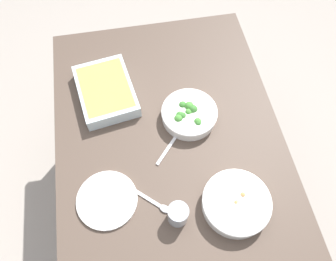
{
  "coord_description": "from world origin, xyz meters",
  "views": [
    {
      "loc": [
        0.64,
        -0.11,
        1.92
      ],
      "look_at": [
        0.0,
        0.0,
        0.74
      ],
      "focal_mm": 35.78,
      "sensor_mm": 36.0,
      "label": 1
    }
  ],
  "objects_px": {
    "baking_dish": "(106,91)",
    "side_plate": "(107,200)",
    "stew_bowl": "(236,203)",
    "spoon_by_broccoli": "(172,142)",
    "spoon_by_stew": "(237,194)",
    "drink_cup": "(178,215)",
    "broccoli_bowl": "(189,114)",
    "spoon_spare": "(155,203)"
  },
  "relations": [
    {
      "from": "broccoli_bowl",
      "to": "spoon_by_stew",
      "type": "relative_size",
      "value": 1.4
    },
    {
      "from": "stew_bowl",
      "to": "spoon_spare",
      "type": "distance_m",
      "value": 0.29
    },
    {
      "from": "spoon_by_broccoli",
      "to": "drink_cup",
      "type": "bearing_deg",
      "value": -6.81
    },
    {
      "from": "spoon_by_stew",
      "to": "stew_bowl",
      "type": "bearing_deg",
      "value": -29.01
    },
    {
      "from": "stew_bowl",
      "to": "baking_dish",
      "type": "xyz_separation_m",
      "value": [
        -0.56,
        -0.41,
        0.0
      ]
    },
    {
      "from": "baking_dish",
      "to": "drink_cup",
      "type": "bearing_deg",
      "value": 19.28
    },
    {
      "from": "drink_cup",
      "to": "spoon_by_stew",
      "type": "height_order",
      "value": "drink_cup"
    },
    {
      "from": "drink_cup",
      "to": "spoon_by_broccoli",
      "type": "height_order",
      "value": "drink_cup"
    },
    {
      "from": "baking_dish",
      "to": "side_plate",
      "type": "relative_size",
      "value": 1.5
    },
    {
      "from": "spoon_by_stew",
      "to": "spoon_by_broccoli",
      "type": "relative_size",
      "value": 1.13
    },
    {
      "from": "stew_bowl",
      "to": "spoon_by_broccoli",
      "type": "xyz_separation_m",
      "value": [
        -0.29,
        -0.17,
        -0.03
      ]
    },
    {
      "from": "stew_bowl",
      "to": "side_plate",
      "type": "xyz_separation_m",
      "value": [
        -0.1,
        -0.45,
        -0.03
      ]
    },
    {
      "from": "broccoli_bowl",
      "to": "side_plate",
      "type": "relative_size",
      "value": 1.03
    },
    {
      "from": "baking_dish",
      "to": "spoon_spare",
      "type": "bearing_deg",
      "value": 14.16
    },
    {
      "from": "spoon_by_stew",
      "to": "spoon_spare",
      "type": "xyz_separation_m",
      "value": [
        -0.02,
        -0.3,
        0.0
      ]
    },
    {
      "from": "broccoli_bowl",
      "to": "baking_dish",
      "type": "distance_m",
      "value": 0.36
    },
    {
      "from": "broccoli_bowl",
      "to": "spoon_by_stew",
      "type": "bearing_deg",
      "value": 16.93
    },
    {
      "from": "baking_dish",
      "to": "spoon_by_broccoli",
      "type": "height_order",
      "value": "baking_dish"
    },
    {
      "from": "drink_cup",
      "to": "spoon_spare",
      "type": "relative_size",
      "value": 0.6
    },
    {
      "from": "stew_bowl",
      "to": "spoon_by_broccoli",
      "type": "bearing_deg",
      "value": -149.11
    },
    {
      "from": "spoon_by_stew",
      "to": "drink_cup",
      "type": "bearing_deg",
      "value": -79.51
    },
    {
      "from": "drink_cup",
      "to": "spoon_by_broccoli",
      "type": "distance_m",
      "value": 0.3
    },
    {
      "from": "side_plate",
      "to": "broccoli_bowl",
      "type": "bearing_deg",
      "value": 128.63
    },
    {
      "from": "side_plate",
      "to": "spoon_spare",
      "type": "xyz_separation_m",
      "value": [
        0.04,
        0.17,
        -0.0
      ]
    },
    {
      "from": "baking_dish",
      "to": "drink_cup",
      "type": "relative_size",
      "value": 3.88
    },
    {
      "from": "side_plate",
      "to": "spoon_by_broccoli",
      "type": "bearing_deg",
      "value": 124.61
    },
    {
      "from": "side_plate",
      "to": "spoon_by_broccoli",
      "type": "height_order",
      "value": "side_plate"
    },
    {
      "from": "baking_dish",
      "to": "spoon_spare",
      "type": "xyz_separation_m",
      "value": [
        0.5,
        0.13,
        -0.03
      ]
    },
    {
      "from": "stew_bowl",
      "to": "drink_cup",
      "type": "bearing_deg",
      "value": -88.68
    },
    {
      "from": "stew_bowl",
      "to": "broccoli_bowl",
      "type": "bearing_deg",
      "value": -167.52
    },
    {
      "from": "broccoli_bowl",
      "to": "spoon_spare",
      "type": "xyz_separation_m",
      "value": [
        0.33,
        -0.19,
        -0.03
      ]
    },
    {
      "from": "broccoli_bowl",
      "to": "spoon_by_broccoli",
      "type": "xyz_separation_m",
      "value": [
        0.1,
        -0.09,
        -0.03
      ]
    },
    {
      "from": "baking_dish",
      "to": "side_plate",
      "type": "height_order",
      "value": "baking_dish"
    },
    {
      "from": "baking_dish",
      "to": "spoon_by_stew",
      "type": "xyz_separation_m",
      "value": [
        0.52,
        0.43,
        -0.03
      ]
    },
    {
      "from": "spoon_by_broccoli",
      "to": "broccoli_bowl",
      "type": "bearing_deg",
      "value": 138.79
    },
    {
      "from": "stew_bowl",
      "to": "broccoli_bowl",
      "type": "relative_size",
      "value": 1.07
    },
    {
      "from": "stew_bowl",
      "to": "spoon_spare",
      "type": "height_order",
      "value": "stew_bowl"
    },
    {
      "from": "side_plate",
      "to": "spoon_by_stew",
      "type": "distance_m",
      "value": 0.47
    },
    {
      "from": "stew_bowl",
      "to": "baking_dish",
      "type": "height_order",
      "value": "same"
    },
    {
      "from": "stew_bowl",
      "to": "drink_cup",
      "type": "distance_m",
      "value": 0.21
    },
    {
      "from": "stew_bowl",
      "to": "baking_dish",
      "type": "distance_m",
      "value": 0.69
    },
    {
      "from": "broccoli_bowl",
      "to": "baking_dish",
      "type": "relative_size",
      "value": 0.69
    }
  ]
}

